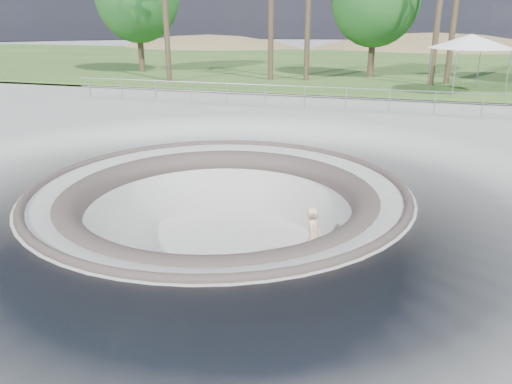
# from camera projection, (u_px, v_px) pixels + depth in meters

# --- Properties ---
(ground) EXTENTS (180.00, 180.00, 0.00)m
(ground) POSITION_uv_depth(u_px,v_px,m) (219.00, 188.00, 13.60)
(ground) COLOR #ABABA6
(ground) RESTS_ON ground
(skate_bowl) EXTENTS (14.00, 14.00, 4.10)m
(skate_bowl) POSITION_uv_depth(u_px,v_px,m) (221.00, 248.00, 14.21)
(skate_bowl) COLOR #ABABA6
(skate_bowl) RESTS_ON ground
(grass_strip) EXTENTS (180.00, 36.00, 0.12)m
(grass_strip) POSITION_uv_depth(u_px,v_px,m) (352.00, 65.00, 44.24)
(grass_strip) COLOR #396127
(grass_strip) RESTS_ON ground
(distant_hills) EXTENTS (103.20, 45.00, 28.60)m
(distant_hills) POSITION_uv_depth(u_px,v_px,m) (396.00, 105.00, 66.62)
(distant_hills) COLOR olive
(distant_hills) RESTS_ON ground
(safety_railing) EXTENTS (25.00, 0.06, 1.03)m
(safety_railing) POSITION_uv_depth(u_px,v_px,m) (305.00, 96.00, 24.21)
(safety_railing) COLOR #94989C
(safety_railing) RESTS_ON ground
(skateboard) EXTENTS (0.87, 0.26, 0.09)m
(skateboard) POSITION_uv_depth(u_px,v_px,m) (312.00, 266.00, 13.18)
(skateboard) COLOR brown
(skateboard) RESTS_ON ground
(skater) EXTENTS (0.43, 0.62, 1.66)m
(skater) POSITION_uv_depth(u_px,v_px,m) (313.00, 237.00, 12.90)
(skater) COLOR beige
(skater) RESTS_ON skateboard
(canopy_white) EXTENTS (5.80, 5.80, 3.17)m
(canopy_white) POSITION_uv_depth(u_px,v_px,m) (471.00, 41.00, 27.11)
(canopy_white) COLOR #94989C
(canopy_white) RESTS_ON ground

